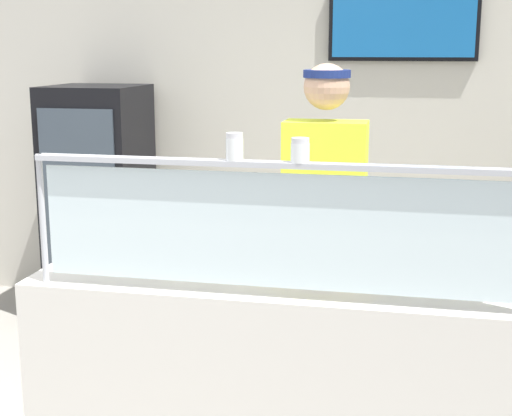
{
  "coord_description": "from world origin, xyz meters",
  "views": [
    {
      "loc": [
        1.46,
        -2.43,
        1.83
      ],
      "look_at": [
        0.86,
        0.36,
        1.21
      ],
      "focal_mm": 52.17,
      "sensor_mm": 36.0,
      "label": 1
    }
  ],
  "objects_px": {
    "pizza_tray": "(324,269)",
    "drink_fridge": "(99,203)",
    "pizza_server": "(324,265)",
    "pepper_flake_shaker": "(300,152)",
    "worker_figure": "(325,227)",
    "parmesan_shaker": "(235,148)"
  },
  "relations": [
    {
      "from": "pizza_tray",
      "to": "drink_fridge",
      "type": "relative_size",
      "value": 0.27
    },
    {
      "from": "pizza_server",
      "to": "drink_fridge",
      "type": "distance_m",
      "value": 2.51
    },
    {
      "from": "pepper_flake_shaker",
      "to": "worker_figure",
      "type": "relative_size",
      "value": 0.05
    },
    {
      "from": "pizza_tray",
      "to": "parmesan_shaker",
      "type": "distance_m",
      "value": 0.68
    },
    {
      "from": "worker_figure",
      "to": "drink_fridge",
      "type": "relative_size",
      "value": 1.11
    },
    {
      "from": "pepper_flake_shaker",
      "to": "worker_figure",
      "type": "distance_m",
      "value": 1.0
    },
    {
      "from": "worker_figure",
      "to": "pizza_tray",
      "type": "bearing_deg",
      "value": -83.17
    },
    {
      "from": "parmesan_shaker",
      "to": "pizza_server",
      "type": "bearing_deg",
      "value": 48.68
    },
    {
      "from": "parmesan_shaker",
      "to": "worker_figure",
      "type": "xyz_separation_m",
      "value": [
        0.21,
        0.89,
        -0.48
      ]
    },
    {
      "from": "parmesan_shaker",
      "to": "pepper_flake_shaker",
      "type": "distance_m",
      "value": 0.23
    },
    {
      "from": "parmesan_shaker",
      "to": "pizza_tray",
      "type": "bearing_deg",
      "value": 50.61
    },
    {
      "from": "pizza_tray",
      "to": "pepper_flake_shaker",
      "type": "relative_size",
      "value": 5.12
    },
    {
      "from": "pepper_flake_shaker",
      "to": "pizza_tray",
      "type": "bearing_deg",
      "value": 81.75
    },
    {
      "from": "drink_fridge",
      "to": "pepper_flake_shaker",
      "type": "bearing_deg",
      "value": -51.13
    },
    {
      "from": "pizza_server",
      "to": "parmesan_shaker",
      "type": "bearing_deg",
      "value": -141.19
    },
    {
      "from": "pizza_tray",
      "to": "pepper_flake_shaker",
      "type": "bearing_deg",
      "value": -98.25
    },
    {
      "from": "pizza_tray",
      "to": "parmesan_shaker",
      "type": "relative_size",
      "value": 4.5
    },
    {
      "from": "pepper_flake_shaker",
      "to": "drink_fridge",
      "type": "relative_size",
      "value": 0.05
    },
    {
      "from": "parmesan_shaker",
      "to": "worker_figure",
      "type": "distance_m",
      "value": 1.03
    },
    {
      "from": "pizza_server",
      "to": "parmesan_shaker",
      "type": "xyz_separation_m",
      "value": [
        -0.28,
        -0.32,
        0.5
      ]
    },
    {
      "from": "pizza_tray",
      "to": "pepper_flake_shaker",
      "type": "xyz_separation_m",
      "value": [
        -0.05,
        -0.34,
        0.51
      ]
    },
    {
      "from": "pizza_tray",
      "to": "drink_fridge",
      "type": "height_order",
      "value": "drink_fridge"
    }
  ]
}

